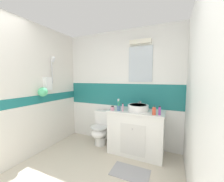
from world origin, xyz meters
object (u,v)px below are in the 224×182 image
at_px(soap_dispenser, 154,111).
at_px(hair_gel_jar, 113,108).
at_px(toothbrush_cup, 119,108).
at_px(sink_basin, 138,107).
at_px(deodorant_spray_can, 160,111).
at_px(toothpaste_tube_upright, 123,107).
at_px(toilet, 101,129).

bearing_deg(soap_dispenser, hair_gel_jar, 178.89).
distance_m(toothbrush_cup, hair_gel_jar, 0.13).
distance_m(sink_basin, deodorant_spray_can, 0.44).
bearing_deg(toothbrush_cup, soap_dispenser, -1.73).
relative_size(sink_basin, deodorant_spray_can, 2.80).
height_order(toothbrush_cup, deodorant_spray_can, toothbrush_cup).
distance_m(toothbrush_cup, toothpaste_tube_upright, 0.09).
bearing_deg(deodorant_spray_can, toothbrush_cup, -179.85).
bearing_deg(deodorant_spray_can, sink_basin, 157.67).
distance_m(toilet, soap_dispenser, 1.30).
xyz_separation_m(toilet, toothpaste_tube_upright, (0.59, -0.20, 0.58)).
bearing_deg(sink_basin, toothbrush_cup, -153.45).
height_order(sink_basin, toilet, sink_basin).
distance_m(soap_dispenser, toothpaste_tube_upright, 0.57).
bearing_deg(soap_dispenser, toothpaste_tube_upright, 178.18).
distance_m(hair_gel_jar, deodorant_spray_can, 0.87).
relative_size(toilet, toothpaste_tube_upright, 4.76).
bearing_deg(toothbrush_cup, toothpaste_tube_upright, -1.18).
height_order(soap_dispenser, hair_gel_jar, soap_dispenser).
height_order(toothbrush_cup, toothpaste_tube_upright, toothbrush_cup).
distance_m(soap_dispenser, deodorant_spray_can, 0.09).
distance_m(toilet, deodorant_spray_can, 1.38).
height_order(toilet, deodorant_spray_can, deodorant_spray_can).
xyz_separation_m(sink_basin, hair_gel_jar, (-0.46, -0.17, -0.02)).
height_order(toilet, soap_dispenser, soap_dispenser).
bearing_deg(toilet, soap_dispenser, -10.52).
bearing_deg(toothpaste_tube_upright, sink_basin, 34.04).
relative_size(toilet, deodorant_spray_can, 4.75).
relative_size(sink_basin, soap_dispenser, 2.61).
xyz_separation_m(toothpaste_tube_upright, deodorant_spray_can, (0.66, 0.00, 0.00)).
distance_m(toilet, toothpaste_tube_upright, 0.84).
height_order(sink_basin, hair_gel_jar, sink_basin).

